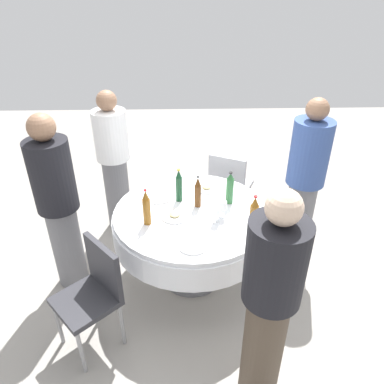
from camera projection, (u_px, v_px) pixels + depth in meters
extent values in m
plane|color=gray|center=(192.00, 276.00, 3.50)|extent=(10.00, 10.00, 0.00)
cylinder|color=white|center=(192.00, 213.00, 3.13)|extent=(1.33, 1.33, 0.04)
cylinder|color=white|center=(192.00, 225.00, 3.20)|extent=(1.36, 1.36, 0.22)
cylinder|color=slate|center=(192.00, 256.00, 3.38)|extent=(0.14, 0.14, 0.48)
cylinder|color=slate|center=(192.00, 274.00, 3.49)|extent=(0.56, 0.56, 0.03)
cylinder|color=#2D6B38|center=(230.00, 191.00, 3.18)|extent=(0.07, 0.07, 0.24)
cone|color=#2D6B38|center=(231.00, 176.00, 3.11)|extent=(0.06, 0.06, 0.05)
cylinder|color=black|center=(231.00, 173.00, 3.09)|extent=(0.03, 0.03, 0.01)
cylinder|color=#593314|center=(198.00, 196.00, 3.14)|extent=(0.06, 0.06, 0.20)
cone|color=#593314|center=(198.00, 182.00, 3.07)|extent=(0.05, 0.05, 0.08)
cylinder|color=black|center=(198.00, 177.00, 3.04)|extent=(0.02, 0.02, 0.01)
cylinder|color=#8C5619|center=(147.00, 212.00, 2.91)|extent=(0.06, 0.06, 0.23)
cone|color=#8C5619|center=(146.00, 195.00, 2.83)|extent=(0.06, 0.06, 0.08)
cylinder|color=red|center=(145.00, 190.00, 2.81)|extent=(0.02, 0.02, 0.01)
cylinder|color=#8C5619|center=(254.00, 216.00, 2.88)|extent=(0.07, 0.07, 0.19)
cone|color=#8C5619|center=(255.00, 202.00, 2.81)|extent=(0.06, 0.06, 0.08)
cylinder|color=red|center=(256.00, 197.00, 2.79)|extent=(0.03, 0.03, 0.01)
cylinder|color=#194728|center=(179.00, 189.00, 3.21)|extent=(0.06, 0.06, 0.23)
cone|color=#194728|center=(179.00, 174.00, 3.13)|extent=(0.05, 0.05, 0.07)
cylinder|color=gold|center=(179.00, 170.00, 3.11)|extent=(0.03, 0.03, 0.01)
cylinder|color=white|center=(216.00, 222.00, 2.98)|extent=(0.06, 0.06, 0.00)
cylinder|color=white|center=(216.00, 219.00, 2.96)|extent=(0.01, 0.01, 0.06)
cylinder|color=white|center=(217.00, 211.00, 2.93)|extent=(0.06, 0.06, 0.08)
cylinder|color=white|center=(222.00, 217.00, 3.05)|extent=(0.06, 0.06, 0.00)
cylinder|color=white|center=(222.00, 213.00, 3.03)|extent=(0.01, 0.01, 0.07)
cylinder|color=white|center=(223.00, 206.00, 2.99)|extent=(0.07, 0.07, 0.07)
cylinder|color=white|center=(175.00, 216.00, 3.05)|extent=(0.23, 0.23, 0.02)
ellipsoid|color=tan|center=(175.00, 214.00, 3.04)|extent=(0.10, 0.09, 0.02)
cylinder|color=white|center=(207.00, 188.00, 3.43)|extent=(0.21, 0.21, 0.02)
ellipsoid|color=tan|center=(207.00, 187.00, 3.42)|extent=(0.09, 0.08, 0.02)
cylinder|color=white|center=(193.00, 245.00, 2.72)|extent=(0.22, 0.22, 0.02)
cube|color=silver|center=(183.00, 181.00, 3.56)|extent=(0.18, 0.02, 0.00)
cube|color=white|center=(160.00, 199.00, 3.26)|extent=(0.15, 0.15, 0.02)
cylinder|color=slate|center=(118.00, 193.00, 4.01)|extent=(0.26, 0.26, 0.83)
cylinder|color=white|center=(111.00, 135.00, 3.66)|extent=(0.34, 0.34, 0.51)
sphere|color=#8C664C|center=(106.00, 101.00, 3.48)|extent=(0.20, 0.20, 0.20)
cylinder|color=slate|center=(67.00, 245.00, 3.26)|extent=(0.26, 0.26, 0.80)
cylinder|color=black|center=(52.00, 176.00, 2.90)|extent=(0.34, 0.34, 0.60)
sphere|color=#8C664C|center=(41.00, 127.00, 2.69)|extent=(0.21, 0.21, 0.21)
cylinder|color=slate|center=(297.00, 221.00, 3.54)|extent=(0.26, 0.26, 0.85)
cylinder|color=#334C8C|center=(310.00, 153.00, 3.17)|extent=(0.34, 0.34, 0.58)
sphere|color=#8C664C|center=(318.00, 109.00, 2.97)|extent=(0.19, 0.19, 0.19)
cylinder|color=#4C3F33|center=(263.00, 345.00, 2.34)|extent=(0.26, 0.26, 0.87)
cylinder|color=black|center=(276.00, 263.00, 1.99)|extent=(0.34, 0.34, 0.52)
sphere|color=beige|center=(284.00, 207.00, 1.80)|extent=(0.19, 0.19, 0.19)
cube|color=#2D2D33|center=(86.00, 302.00, 2.64)|extent=(0.57, 0.57, 0.04)
cube|color=#2D2D33|center=(104.00, 268.00, 2.64)|extent=(0.32, 0.30, 0.42)
cylinder|color=gray|center=(58.00, 323.00, 2.76)|extent=(0.03, 0.03, 0.43)
cylinder|color=gray|center=(81.00, 352.00, 2.55)|extent=(0.03, 0.03, 0.43)
cylinder|color=gray|center=(98.00, 299.00, 2.97)|extent=(0.03, 0.03, 0.43)
cylinder|color=gray|center=(122.00, 324.00, 2.75)|extent=(0.03, 0.03, 0.43)
cube|color=#99999E|center=(231.00, 185.00, 4.08)|extent=(0.54, 0.54, 0.04)
cube|color=#99999E|center=(227.00, 176.00, 3.84)|extent=(0.21, 0.38, 0.42)
cylinder|color=gray|center=(249.00, 199.00, 4.28)|extent=(0.03, 0.03, 0.43)
cylinder|color=gray|center=(222.00, 193.00, 4.40)|extent=(0.03, 0.03, 0.43)
cylinder|color=gray|center=(240.00, 214.00, 4.01)|extent=(0.03, 0.03, 0.43)
cylinder|color=gray|center=(211.00, 207.00, 4.13)|extent=(0.03, 0.03, 0.43)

